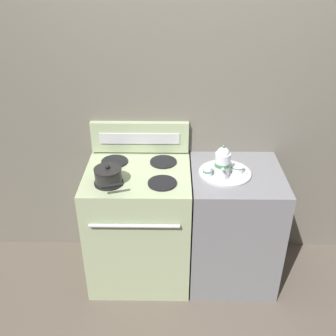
{
  "coord_description": "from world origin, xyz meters",
  "views": [
    {
      "loc": [
        -0.08,
        -2.27,
        2.24
      ],
      "look_at": [
        -0.11,
        -0.07,
        0.97
      ],
      "focal_mm": 42.0,
      "sensor_mm": 36.0,
      "label": 1
    }
  ],
  "objects_px": {
    "teacup_left": "(224,162)",
    "teacup_right": "(237,169)",
    "saucepan": "(108,175)",
    "teapot": "(222,162)",
    "creamer_jug": "(208,171)",
    "stove": "(140,225)",
    "serving_tray": "(225,173)"
  },
  "relations": [
    {
      "from": "stove",
      "to": "teacup_left",
      "type": "bearing_deg",
      "value": 8.47
    },
    {
      "from": "stove",
      "to": "teapot",
      "type": "bearing_deg",
      "value": -6.57
    },
    {
      "from": "teacup_right",
      "to": "stove",
      "type": "bearing_deg",
      "value": 178.77
    },
    {
      "from": "stove",
      "to": "teacup_right",
      "type": "relative_size",
      "value": 7.27
    },
    {
      "from": "teacup_left",
      "to": "creamer_jug",
      "type": "bearing_deg",
      "value": -130.72
    },
    {
      "from": "stove",
      "to": "saucepan",
      "type": "height_order",
      "value": "saucepan"
    },
    {
      "from": "stove",
      "to": "teacup_right",
      "type": "height_order",
      "value": "teacup_right"
    },
    {
      "from": "stove",
      "to": "saucepan",
      "type": "relative_size",
      "value": 3.4
    },
    {
      "from": "creamer_jug",
      "to": "teacup_right",
      "type": "bearing_deg",
      "value": 10.43
    },
    {
      "from": "saucepan",
      "to": "teacup_left",
      "type": "height_order",
      "value": "saucepan"
    },
    {
      "from": "serving_tray",
      "to": "creamer_jug",
      "type": "height_order",
      "value": "creamer_jug"
    },
    {
      "from": "teacup_left",
      "to": "saucepan",
      "type": "bearing_deg",
      "value": -163.13
    },
    {
      "from": "teapot",
      "to": "creamer_jug",
      "type": "relative_size",
      "value": 3.44
    },
    {
      "from": "saucepan",
      "to": "serving_tray",
      "type": "bearing_deg",
      "value": 9.99
    },
    {
      "from": "teacup_left",
      "to": "teacup_right",
      "type": "relative_size",
      "value": 1.0
    },
    {
      "from": "stove",
      "to": "creamer_jug",
      "type": "relative_size",
      "value": 13.53
    },
    {
      "from": "saucepan",
      "to": "creamer_jug",
      "type": "relative_size",
      "value": 3.98
    },
    {
      "from": "serving_tray",
      "to": "teapot",
      "type": "bearing_deg",
      "value": -117.93
    },
    {
      "from": "serving_tray",
      "to": "creamer_jug",
      "type": "distance_m",
      "value": 0.13
    },
    {
      "from": "serving_tray",
      "to": "teacup_right",
      "type": "relative_size",
      "value": 2.84
    },
    {
      "from": "saucepan",
      "to": "teacup_right",
      "type": "distance_m",
      "value": 0.85
    },
    {
      "from": "saucepan",
      "to": "serving_tray",
      "type": "height_order",
      "value": "saucepan"
    },
    {
      "from": "stove",
      "to": "creamer_jug",
      "type": "xyz_separation_m",
      "value": [
        0.47,
        -0.05,
        0.49
      ]
    },
    {
      "from": "saucepan",
      "to": "teapot",
      "type": "height_order",
      "value": "teapot"
    },
    {
      "from": "saucepan",
      "to": "teacup_right",
      "type": "bearing_deg",
      "value": 8.68
    },
    {
      "from": "teapot",
      "to": "teacup_left",
      "type": "bearing_deg",
      "value": 79.21
    },
    {
      "from": "saucepan",
      "to": "teacup_right",
      "type": "relative_size",
      "value": 2.14
    },
    {
      "from": "stove",
      "to": "teapot",
      "type": "relative_size",
      "value": 3.93
    },
    {
      "from": "saucepan",
      "to": "teacup_left",
      "type": "relative_size",
      "value": 2.14
    },
    {
      "from": "teapot",
      "to": "teacup_right",
      "type": "distance_m",
      "value": 0.15
    },
    {
      "from": "stove",
      "to": "saucepan",
      "type": "xyz_separation_m",
      "value": [
        -0.17,
        -0.14,
        0.5
      ]
    },
    {
      "from": "saucepan",
      "to": "teacup_left",
      "type": "xyz_separation_m",
      "value": [
        0.76,
        0.23,
        -0.02
      ]
    }
  ]
}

